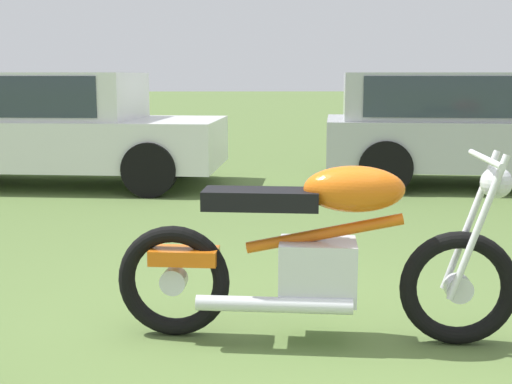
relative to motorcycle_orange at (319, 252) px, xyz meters
The scene contains 4 objects.
ground_plane 0.57m from the motorcycle_orange, 112.30° to the right, with size 120.00×120.00×0.00m, color #567038.
motorcycle_orange is the anchor object (origin of this frame).
car_white 6.27m from the motorcycle_orange, 119.50° to the left, with size 4.66×2.25×1.43m.
car_silver 5.82m from the motorcycle_orange, 63.82° to the left, with size 4.26×2.30×1.43m.
Camera 1 is at (-0.31, -3.20, 1.39)m, focal length 48.28 mm.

